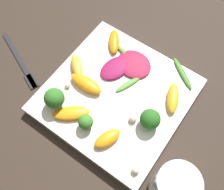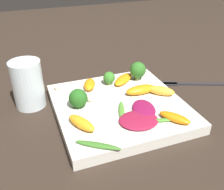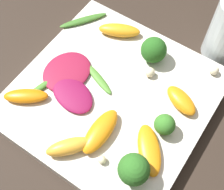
# 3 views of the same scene
# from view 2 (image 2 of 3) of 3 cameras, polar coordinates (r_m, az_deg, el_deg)

# --- Properties ---
(ground_plane) EXTENTS (2.40, 2.40, 0.00)m
(ground_plane) POSITION_cam_2_polar(r_m,az_deg,el_deg) (0.63, 1.59, -3.69)
(ground_plane) COLOR #2D231C
(plate) EXTENTS (0.29, 0.29, 0.03)m
(plate) POSITION_cam_2_polar(r_m,az_deg,el_deg) (0.62, 1.61, -2.71)
(plate) COLOR silver
(plate) RESTS_ON ground_plane
(drinking_glass) EXTENTS (0.07, 0.07, 0.12)m
(drinking_glass) POSITION_cam_2_polar(r_m,az_deg,el_deg) (0.66, -17.86, 2.23)
(drinking_glass) COLOR silver
(drinking_glass) RESTS_ON ground_plane
(fork) EXTENTS (0.08, 0.18, 0.01)m
(fork) POSITION_cam_2_polar(r_m,az_deg,el_deg) (0.78, 16.18, 2.45)
(fork) COLOR #262628
(fork) RESTS_ON ground_plane
(radicchio_leaf_0) EXTENTS (0.09, 0.07, 0.01)m
(radicchio_leaf_0) POSITION_cam_2_polar(r_m,az_deg,el_deg) (0.59, 6.94, -3.02)
(radicchio_leaf_0) COLOR maroon
(radicchio_leaf_0) RESTS_ON plate
(radicchio_leaf_1) EXTENTS (0.08, 0.09, 0.01)m
(radicchio_leaf_1) POSITION_cam_2_polar(r_m,az_deg,el_deg) (0.55, 5.82, -5.45)
(radicchio_leaf_1) COLOR maroon
(radicchio_leaf_1) RESTS_ON plate
(orange_segment_0) EXTENTS (0.07, 0.08, 0.02)m
(orange_segment_0) POSITION_cam_2_polar(r_m,az_deg,el_deg) (0.70, 2.48, 3.45)
(orange_segment_0) COLOR orange
(orange_segment_0) RESTS_ON plate
(orange_segment_1) EXTENTS (0.06, 0.07, 0.02)m
(orange_segment_1) POSITION_cam_2_polar(r_m,az_deg,el_deg) (0.66, 10.50, 1.06)
(orange_segment_1) COLOR #FCAD33
(orange_segment_1) RESTS_ON plate
(orange_segment_2) EXTENTS (0.06, 0.05, 0.02)m
(orange_segment_2) POSITION_cam_2_polar(r_m,az_deg,el_deg) (0.68, -4.92, 2.32)
(orange_segment_2) COLOR orange
(orange_segment_2) RESTS_ON plate
(orange_segment_3) EXTENTS (0.07, 0.06, 0.02)m
(orange_segment_3) POSITION_cam_2_polar(r_m,az_deg,el_deg) (0.57, 13.50, -4.80)
(orange_segment_3) COLOR orange
(orange_segment_3) RESTS_ON plate
(orange_segment_4) EXTENTS (0.08, 0.06, 0.02)m
(orange_segment_4) POSITION_cam_2_polar(r_m,az_deg,el_deg) (0.54, -6.66, -6.05)
(orange_segment_4) COLOR orange
(orange_segment_4) RESTS_ON plate
(orange_segment_5) EXTENTS (0.03, 0.08, 0.02)m
(orange_segment_5) POSITION_cam_2_polar(r_m,az_deg,el_deg) (0.65, 6.29, 1.17)
(orange_segment_5) COLOR orange
(orange_segment_5) RESTS_ON plate
(broccoli_floret_0) EXTENTS (0.04, 0.04, 0.05)m
(broccoli_floret_0) POSITION_cam_2_polar(r_m,az_deg,el_deg) (0.71, 5.64, 5.41)
(broccoli_floret_0) COLOR #7A9E51
(broccoli_floret_0) RESTS_ON plate
(broccoli_floret_1) EXTENTS (0.04, 0.04, 0.04)m
(broccoli_floret_1) POSITION_cam_2_polar(r_m,az_deg,el_deg) (0.59, -7.39, -0.70)
(broccoli_floret_1) COLOR #84AD5B
(broccoli_floret_1) RESTS_ON plate
(broccoli_floret_2) EXTENTS (0.03, 0.03, 0.04)m
(broccoli_floret_2) POSITION_cam_2_polar(r_m,az_deg,el_deg) (0.69, -0.63, 3.77)
(broccoli_floret_2) COLOR #84AD5B
(broccoli_floret_2) RESTS_ON plate
(arugula_sprig_0) EXTENTS (0.06, 0.08, 0.01)m
(arugula_sprig_0) POSITION_cam_2_polar(r_m,az_deg,el_deg) (0.49, -3.06, -10.86)
(arugula_sprig_0) COLOR #3D7528
(arugula_sprig_0) RESTS_ON plate
(arugula_sprig_1) EXTENTS (0.03, 0.08, 0.01)m
(arugula_sprig_1) POSITION_cam_2_polar(r_m,az_deg,el_deg) (0.56, 10.69, -5.42)
(arugula_sprig_1) COLOR #47842D
(arugula_sprig_1) RESTS_ON plate
(arugula_sprig_2) EXTENTS (0.07, 0.04, 0.01)m
(arugula_sprig_2) POSITION_cam_2_polar(r_m,az_deg,el_deg) (0.58, 2.08, -3.29)
(arugula_sprig_2) COLOR #518E33
(arugula_sprig_2) RESTS_ON plate
(macadamia_nut_0) EXTENTS (0.01, 0.01, 0.01)m
(macadamia_nut_0) POSITION_cam_2_polar(r_m,az_deg,el_deg) (0.69, 7.77, 2.29)
(macadamia_nut_0) COLOR beige
(macadamia_nut_0) RESTS_ON plate
(macadamia_nut_1) EXTENTS (0.02, 0.02, 0.02)m
(macadamia_nut_1) POSITION_cam_2_polar(r_m,az_deg,el_deg) (0.68, -11.82, 1.70)
(macadamia_nut_1) COLOR beige
(macadamia_nut_1) RESTS_ON plate
(macadamia_nut_2) EXTENTS (0.02, 0.02, 0.02)m
(macadamia_nut_2) POSITION_cam_2_polar(r_m,az_deg,el_deg) (0.62, -4.80, -0.77)
(macadamia_nut_2) COLOR beige
(macadamia_nut_2) RESTS_ON plate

